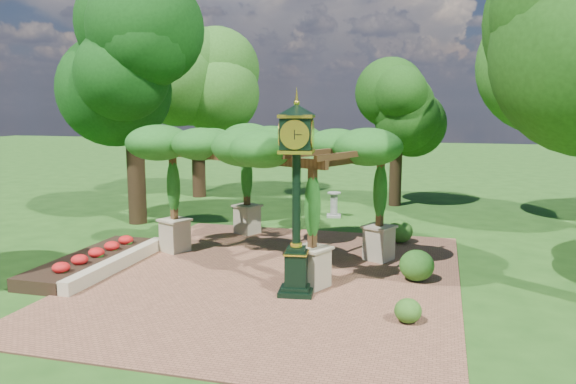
# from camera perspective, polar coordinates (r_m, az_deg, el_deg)

# --- Properties ---
(ground) EXTENTS (120.00, 120.00, 0.00)m
(ground) POSITION_cam_1_polar(r_m,az_deg,el_deg) (14.93, -2.58, -9.82)
(ground) COLOR #1E4714
(ground) RESTS_ON ground
(brick_plaza) EXTENTS (10.00, 12.00, 0.04)m
(brick_plaza) POSITION_cam_1_polar(r_m,az_deg,el_deg) (15.83, -1.45, -8.63)
(brick_plaza) COLOR brown
(brick_plaza) RESTS_ON ground
(border_wall) EXTENTS (0.35, 5.00, 0.40)m
(border_wall) POSITION_cam_1_polar(r_m,az_deg,el_deg) (17.21, -16.89, -6.96)
(border_wall) COLOR #C6B793
(border_wall) RESTS_ON ground
(flower_bed) EXTENTS (1.50, 5.00, 0.36)m
(flower_bed) POSITION_cam_1_polar(r_m,az_deg,el_deg) (17.71, -19.37, -6.71)
(flower_bed) COLOR red
(flower_bed) RESTS_ON ground
(pedestal_clock) EXTENTS (1.07, 1.07, 4.86)m
(pedestal_clock) POSITION_cam_1_polar(r_m,az_deg,el_deg) (13.78, 0.86, 1.04)
(pedestal_clock) COLOR black
(pedestal_clock) RESTS_ON brick_plaza
(pergola) EXTENTS (7.63, 6.41, 4.11)m
(pergola) POSITION_cam_1_polar(r_m,az_deg,el_deg) (17.39, -1.46, 4.22)
(pergola) COLOR tan
(pergola) RESTS_ON brick_plaza
(sundial) EXTENTS (0.69, 0.69, 1.08)m
(sundial) POSITION_cam_1_polar(r_m,az_deg,el_deg) (24.14, 4.69, -1.44)
(sundial) COLOR gray
(sundial) RESTS_ON ground
(shrub_front) EXTENTS (0.67, 0.67, 0.54)m
(shrub_front) POSITION_cam_1_polar(r_m,az_deg,el_deg) (12.85, 12.09, -11.71)
(shrub_front) COLOR #2A5819
(shrub_front) RESTS_ON brick_plaza
(shrub_mid) EXTENTS (1.16, 1.16, 0.85)m
(shrub_mid) POSITION_cam_1_polar(r_m,az_deg,el_deg) (15.75, 12.95, -7.28)
(shrub_mid) COLOR #265B19
(shrub_mid) RESTS_ON brick_plaza
(shrub_back) EXTENTS (1.18, 1.18, 0.80)m
(shrub_back) POSITION_cam_1_polar(r_m,az_deg,el_deg) (19.87, 11.30, -3.93)
(shrub_back) COLOR #33681E
(shrub_back) RESTS_ON brick_plaza
(tree_west_near) EXTENTS (4.37, 4.37, 9.60)m
(tree_west_near) POSITION_cam_1_polar(r_m,az_deg,el_deg) (23.31, -15.63, 12.97)
(tree_west_near) COLOR black
(tree_west_near) RESTS_ON ground
(tree_west_far) EXTENTS (4.03, 4.03, 8.30)m
(tree_west_far) POSITION_cam_1_polar(r_m,az_deg,el_deg) (29.47, -9.26, 10.51)
(tree_west_far) COLOR #322013
(tree_west_far) RESTS_ON ground
(tree_north) EXTENTS (3.00, 3.00, 6.70)m
(tree_north) POSITION_cam_1_polar(r_m,az_deg,el_deg) (26.97, 11.06, 8.26)
(tree_north) COLOR black
(tree_north) RESTS_ON ground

